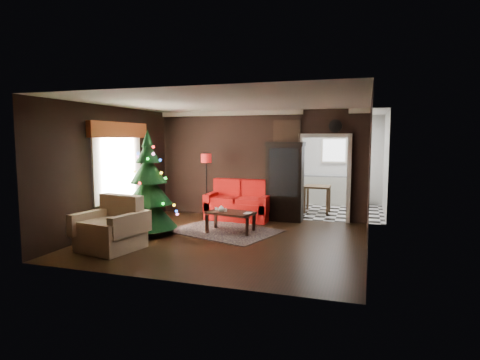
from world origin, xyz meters
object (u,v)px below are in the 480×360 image
(floor_lamp, at_px, (206,187))
(christmas_tree, at_px, (149,186))
(kitchen_table, at_px, (317,199))
(armchair, at_px, (110,225))
(wall_clock, at_px, (336,126))
(loveseat, at_px, (239,200))
(curio_cabinet, at_px, (285,183))
(coffee_table, at_px, (231,222))
(teapot, at_px, (221,209))

(floor_lamp, bearing_deg, christmas_tree, -104.89)
(kitchen_table, bearing_deg, armchair, -122.78)
(wall_clock, height_order, kitchen_table, wall_clock)
(loveseat, relative_size, floor_lamp, 0.99)
(curio_cabinet, xyz_separation_m, floor_lamp, (-1.99, -0.36, -0.12))
(floor_lamp, bearing_deg, coffee_table, -48.92)
(floor_lamp, xyz_separation_m, coffee_table, (1.10, -1.26, -0.59))
(armchair, xyz_separation_m, kitchen_table, (3.24, 5.03, -0.09))
(curio_cabinet, height_order, wall_clock, wall_clock)
(loveseat, xyz_separation_m, teapot, (0.09, -1.52, 0.04))
(loveseat, bearing_deg, floor_lamp, -170.33)
(floor_lamp, distance_m, coffee_table, 1.78)
(wall_clock, bearing_deg, loveseat, -170.34)
(armchair, bearing_deg, floor_lamp, 91.18)
(curio_cabinet, xyz_separation_m, coffee_table, (-0.88, -1.63, -0.71))
(armchair, bearing_deg, coffee_table, 60.88)
(curio_cabinet, bearing_deg, armchair, -125.72)
(curio_cabinet, relative_size, wall_clock, 5.94)
(armchair, relative_size, coffee_table, 1.04)
(coffee_table, bearing_deg, christmas_tree, -156.58)
(curio_cabinet, distance_m, teapot, 2.08)
(teapot, height_order, kitchen_table, kitchen_table)
(christmas_tree, relative_size, coffee_table, 2.28)
(loveseat, height_order, floor_lamp, floor_lamp)
(floor_lamp, distance_m, armchair, 3.31)
(teapot, bearing_deg, coffee_table, 32.90)
(wall_clock, bearing_deg, coffee_table, -139.07)
(christmas_tree, distance_m, kitchen_table, 4.96)
(kitchen_table, bearing_deg, teapot, -118.37)
(armchair, relative_size, teapot, 6.78)
(armchair, bearing_deg, curio_cabinet, 65.99)
(armchair, xyz_separation_m, teapot, (1.52, 1.86, 0.08))
(teapot, bearing_deg, loveseat, 93.24)
(teapot, relative_size, kitchen_table, 0.21)
(loveseat, height_order, curio_cabinet, curio_cabinet)
(floor_lamp, height_order, coffee_table, floor_lamp)
(armchair, distance_m, wall_clock, 5.69)
(loveseat, bearing_deg, curio_cabinet, 10.83)
(loveseat, xyz_separation_m, floor_lamp, (-0.84, -0.14, 0.33))
(curio_cabinet, relative_size, floor_lamp, 1.11)
(armchair, distance_m, kitchen_table, 5.98)
(kitchen_table, bearing_deg, wall_clock, -66.25)
(curio_cabinet, relative_size, kitchen_table, 2.53)
(armchair, bearing_deg, kitchen_table, 68.94)
(loveseat, distance_m, armchair, 3.67)
(curio_cabinet, height_order, coffee_table, curio_cabinet)
(christmas_tree, xyz_separation_m, armchair, (-0.08, -1.27, -0.59))
(curio_cabinet, height_order, christmas_tree, christmas_tree)
(armchair, height_order, coffee_table, armchair)
(wall_clock, bearing_deg, christmas_tree, -145.91)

